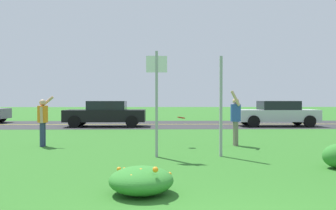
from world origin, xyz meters
The scene contains 11 objects.
ground_plane centered at (0.00, 9.58, 0.00)m, with size 120.00×120.00×0.00m, color #2D6B23.
highway_strip centered at (0.00, 19.16, 0.00)m, with size 120.00×7.42×0.01m, color #2D2D30.
highway_center_stripe centered at (0.00, 19.16, 0.01)m, with size 120.00×0.16×0.00m, color yellow.
daylily_clump_front_right centered at (-0.97, 2.59, 0.22)m, with size 1.06×1.11×0.51m.
sign_post_near_path centered at (-0.73, 6.45, 1.71)m, with size 0.56×0.10×2.84m.
sign_post_by_roadside centered at (1.01, 6.52, 1.36)m, with size 0.07×0.10×2.72m.
person_thrower_orange_shirt centered at (-4.48, 8.77, 0.92)m, with size 0.48×0.48×1.66m.
person_catcher_blue_shirt centered at (1.89, 8.77, 0.96)m, with size 0.39×0.48×1.84m.
frisbee_red centered at (0.07, 8.62, 0.95)m, with size 0.26×0.26×0.10m.
car_silver_center_left centered at (6.13, 17.49, 0.74)m, with size 4.50×2.00×1.45m.
car_black_center_right centered at (-3.65, 17.49, 0.74)m, with size 4.50×2.00×1.45m.
Camera 1 is at (-0.69, -3.41, 1.55)m, focal length 39.38 mm.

